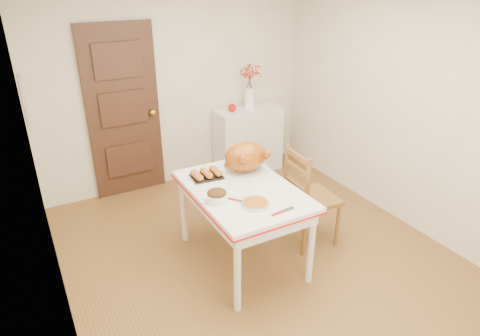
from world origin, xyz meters
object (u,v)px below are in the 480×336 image
sideboard (248,140)px  chair_oak (312,196)px  turkey_platter (246,158)px  kitchen_table (243,225)px  pumpkin_pie (255,203)px

sideboard → chair_oak: bearing=-99.2°
turkey_platter → kitchen_table: bearing=-126.9°
chair_oak → turkey_platter: turkey_platter is taller
kitchen_table → pumpkin_pie: (-0.06, -0.32, 0.41)m
sideboard → chair_oak: size_ratio=0.86×
sideboard → chair_oak: (-0.29, -1.79, 0.07)m
sideboard → turkey_platter: bearing=-120.7°
turkey_platter → pumpkin_pie: bearing=-115.2°
sideboard → pumpkin_pie: sideboard is taller
chair_oak → pumpkin_pie: bearing=112.4°
kitchen_table → pumpkin_pie: size_ratio=5.58×
chair_oak → sideboard: bearing=-4.8°
pumpkin_pie → turkey_platter: bearing=67.8°
chair_oak → pumpkin_pie: size_ratio=4.44×
chair_oak → pumpkin_pie: 0.91m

